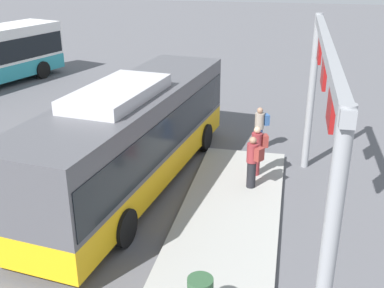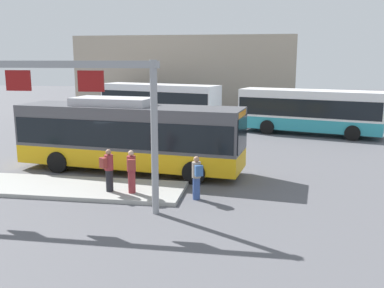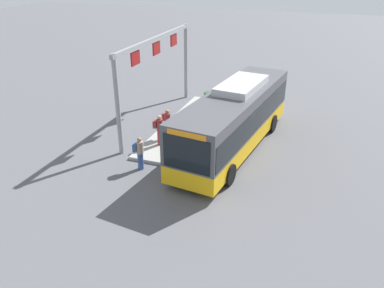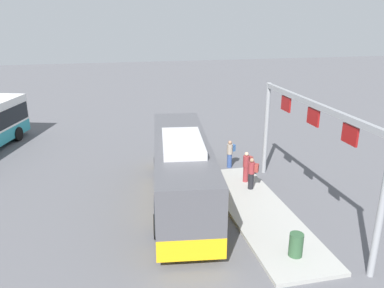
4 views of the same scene
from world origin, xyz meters
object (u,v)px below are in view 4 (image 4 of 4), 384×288
object	(u,v)px
person_waiting_near	(246,166)
person_waiting_mid	(252,173)
bus_main	(182,167)
trash_bin	(296,245)
person_boarding	(230,153)

from	to	relation	value
person_waiting_near	person_waiting_mid	world-z (taller)	same
bus_main	person_waiting_mid	xyz separation A→B (m)	(0.31, -3.69, -0.76)
bus_main	person_waiting_near	world-z (taller)	bus_main
bus_main	trash_bin	size ratio (longest dim) A/B	12.07
person_waiting_near	person_waiting_mid	size ratio (longest dim) A/B	1.00
person_waiting_near	person_waiting_mid	distance (m)	0.94
trash_bin	person_waiting_mid	bearing A→B (deg)	-4.80
person_waiting_near	trash_bin	size ratio (longest dim) A/B	1.86
bus_main	trash_bin	distance (m)	6.47
bus_main	person_waiting_near	xyz separation A→B (m)	(1.25, -3.75, -0.76)
bus_main	person_waiting_mid	world-z (taller)	bus_main
person_boarding	person_waiting_near	world-z (taller)	person_waiting_near
bus_main	person_boarding	world-z (taller)	bus_main
person_waiting_mid	trash_bin	distance (m)	5.84
person_waiting_mid	person_boarding	bearing A→B (deg)	-55.80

